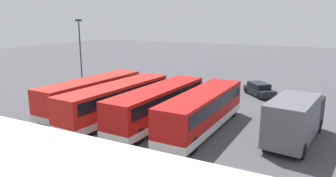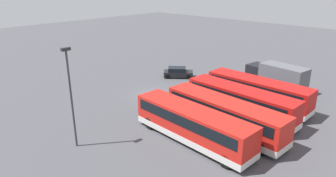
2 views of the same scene
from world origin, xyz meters
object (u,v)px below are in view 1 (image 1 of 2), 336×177
at_px(bus_single_deck_near_end, 203,109).
at_px(bus_single_deck_second, 159,104).
at_px(bus_single_deck_third, 117,100).
at_px(box_truck_blue, 295,118).
at_px(lamp_post_tall, 80,49).
at_px(bus_single_deck_fourth, 92,93).
at_px(car_hatchback_silver, 259,89).
at_px(waste_bin_yellow, 193,96).

distance_m(bus_single_deck_near_end, bus_single_deck_second, 3.76).
distance_m(bus_single_deck_second, bus_single_deck_third, 3.78).
height_order(bus_single_deck_third, box_truck_blue, box_truck_blue).
bearing_deg(lamp_post_tall, box_truck_blue, 166.99).
xyz_separation_m(bus_single_deck_near_end, lamp_post_tall, (18.15, -6.51, 3.20)).
xyz_separation_m(bus_single_deck_near_end, bus_single_deck_fourth, (10.94, -0.12, -0.00)).
bearing_deg(car_hatchback_silver, lamp_post_tall, 18.16).
bearing_deg(waste_bin_yellow, lamp_post_tall, 3.97).
bearing_deg(waste_bin_yellow, bus_single_deck_second, 92.00).
height_order(bus_single_deck_near_end, car_hatchback_silver, bus_single_deck_near_end).
distance_m(box_truck_blue, lamp_post_tall, 25.44).
bearing_deg(bus_single_deck_second, box_truck_blue, -174.47).
bearing_deg(lamp_post_tall, bus_single_deck_near_end, 160.28).
height_order(bus_single_deck_second, car_hatchback_silver, bus_single_deck_second).
height_order(bus_single_deck_third, bus_single_deck_fourth, same).
xyz_separation_m(bus_single_deck_fourth, lamp_post_tall, (7.21, -6.39, 3.20)).
distance_m(bus_single_deck_fourth, waste_bin_yellow, 10.17).
distance_m(bus_single_deck_third, lamp_post_tall, 13.27).
height_order(bus_single_deck_near_end, lamp_post_tall, lamp_post_tall).
distance_m(bus_single_deck_second, car_hatchback_silver, 14.22).
xyz_separation_m(bus_single_deck_near_end, box_truck_blue, (-6.46, -0.82, 0.08)).
xyz_separation_m(bus_single_deck_near_end, car_hatchback_silver, (-1.59, -12.98, -0.92)).
height_order(bus_single_deck_fourth, lamp_post_tall, lamp_post_tall).
height_order(bus_single_deck_third, car_hatchback_silver, bus_single_deck_third).
bearing_deg(bus_single_deck_second, lamp_post_tall, -24.88).
xyz_separation_m(car_hatchback_silver, waste_bin_yellow, (5.61, 5.49, -0.22)).
bearing_deg(bus_single_deck_second, bus_single_deck_third, 8.45).
height_order(bus_single_deck_near_end, waste_bin_yellow, bus_single_deck_near_end).
relative_size(bus_single_deck_third, box_truck_blue, 1.55).
xyz_separation_m(bus_single_deck_second, box_truck_blue, (-10.21, -0.99, 0.08)).
relative_size(bus_single_deck_second, car_hatchback_silver, 2.76).
height_order(box_truck_blue, lamp_post_tall, lamp_post_tall).
xyz_separation_m(lamp_post_tall, waste_bin_yellow, (-14.13, -0.98, -4.34)).
bearing_deg(lamp_post_tall, bus_single_deck_second, 155.12).
bearing_deg(bus_single_deck_second, waste_bin_yellow, -88.00).
distance_m(bus_single_deck_near_end, bus_single_deck_third, 7.53).
height_order(bus_single_deck_near_end, box_truck_blue, box_truck_blue).
distance_m(bus_single_deck_fourth, box_truck_blue, 17.41).
bearing_deg(waste_bin_yellow, bus_single_deck_near_end, 118.24).
distance_m(bus_single_deck_near_end, car_hatchback_silver, 13.11).
relative_size(bus_single_deck_near_end, lamp_post_tall, 1.39).
bearing_deg(car_hatchback_silver, bus_single_deck_fourth, 45.76).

